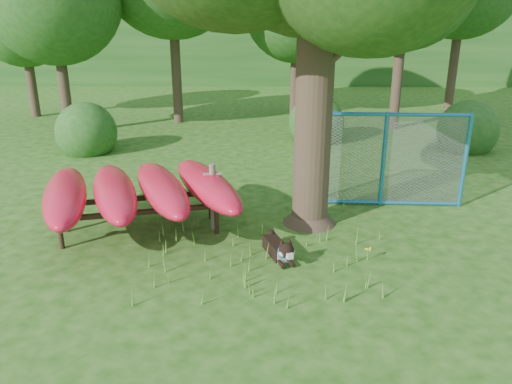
{
  "coord_description": "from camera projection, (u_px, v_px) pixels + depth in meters",
  "views": [
    {
      "loc": [
        0.36,
        -7.02,
        3.94
      ],
      "look_at": [
        0.2,
        1.2,
        1.0
      ],
      "focal_mm": 35.0,
      "sensor_mm": 36.0,
      "label": 1
    }
  ],
  "objects": [
    {
      "name": "kayak_rack",
      "position": [
        138.0,
        190.0,
        9.25
      ],
      "size": [
        4.37,
        3.91,
        1.11
      ],
      "rotation": [
        0.0,
        0.0,
        0.26
      ],
      "color": "black",
      "rests_on": "ground"
    },
    {
      "name": "fence_section",
      "position": [
        383.0,
        160.0,
        10.56
      ],
      "size": [
        3.49,
        0.21,
        3.4
      ],
      "rotation": [
        0.0,
        0.0,
        -0.03
      ],
      "color": "teal",
      "rests_on": "ground"
    },
    {
      "name": "ground",
      "position": [
        242.0,
        276.0,
        7.94
      ],
      "size": [
        80.0,
        80.0,
        0.0
      ],
      "primitive_type": "plane",
      "color": "#1E4A0E",
      "rests_on": "ground"
    },
    {
      "name": "shrub_left",
      "position": [
        89.0,
        152.0,
        15.09
      ],
      "size": [
        1.8,
        1.8,
        1.8
      ],
      "primitive_type": "sphere",
      "color": "#1E4E19",
      "rests_on": "ground"
    },
    {
      "name": "wildflower_clump",
      "position": [
        368.0,
        250.0,
        8.4
      ],
      "size": [
        0.11,
        0.1,
        0.23
      ],
      "rotation": [
        0.0,
        0.0,
        0.02
      ],
      "color": "#568E2E",
      "rests_on": "ground"
    },
    {
      "name": "husky_dog",
      "position": [
        280.0,
        249.0,
        8.48
      ],
      "size": [
        0.56,
        1.08,
        0.49
      ],
      "rotation": [
        0.0,
        0.0,
        0.36
      ],
      "color": "black",
      "rests_on": "ground"
    },
    {
      "name": "bg_tree_f",
      "position": [
        22.0,
        20.0,
        19.09
      ],
      "size": [
        3.6,
        3.6,
        5.55
      ],
      "color": "#37291E",
      "rests_on": "ground"
    },
    {
      "name": "bg_tree_c",
      "position": [
        297.0,
        9.0,
        18.76
      ],
      "size": [
        4.0,
        4.0,
        6.12
      ],
      "color": "#37291E",
      "rests_on": "ground"
    },
    {
      "name": "shrub_mid",
      "position": [
        315.0,
        141.0,
        16.37
      ],
      "size": [
        1.8,
        1.8,
        1.8
      ],
      "primitive_type": "sphere",
      "color": "#1E4E19",
      "rests_on": "ground"
    },
    {
      "name": "wooded_hillside",
      "position": [
        261.0,
        29.0,
        33.28
      ],
      "size": [
        80.0,
        12.0,
        6.0
      ],
      "primitive_type": "cube",
      "color": "#1E4E19",
      "rests_on": "ground"
    },
    {
      "name": "wooden_post",
      "position": [
        213.0,
        195.0,
        9.48
      ],
      "size": [
        0.36,
        0.14,
        1.3
      ],
      "rotation": [
        0.0,
        0.0,
        0.17
      ],
      "color": "#665A4C",
      "rests_on": "ground"
    },
    {
      "name": "shrub_right",
      "position": [
        465.0,
        150.0,
        15.35
      ],
      "size": [
        1.8,
        1.8,
        1.8
      ],
      "primitive_type": "sphere",
      "color": "#1E4E19",
      "rests_on": "ground"
    }
  ]
}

